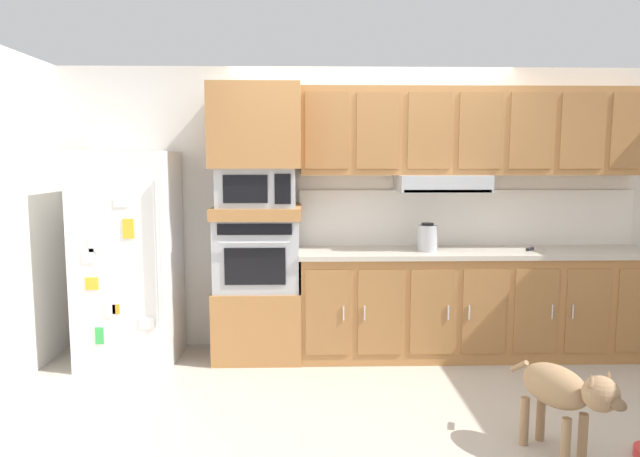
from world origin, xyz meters
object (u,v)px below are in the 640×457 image
object	(u,v)px
refrigerator	(129,257)
built_in_oven	(258,253)
screwdriver	(531,249)
dog	(564,391)
microwave	(257,187)
electric_kettle	(427,238)

from	to	relation	value
refrigerator	built_in_oven	world-z (taller)	refrigerator
refrigerator	built_in_oven	bearing A→B (deg)	3.63
screwdriver	built_in_oven	bearing A→B (deg)	178.80
refrigerator	dog	bearing A→B (deg)	-30.51
refrigerator	dog	size ratio (longest dim) A/B	2.36
refrigerator	microwave	size ratio (longest dim) A/B	2.73
built_in_oven	electric_kettle	world-z (taller)	built_in_oven
refrigerator	electric_kettle	world-z (taller)	refrigerator
microwave	electric_kettle	bearing A→B (deg)	-1.88
microwave	screwdriver	distance (m)	2.39
refrigerator	screwdriver	distance (m)	3.40
electric_kettle	refrigerator	bearing A→B (deg)	-179.53
microwave	built_in_oven	bearing A→B (deg)	179.23
microwave	dog	size ratio (longest dim) A/B	0.86
built_in_oven	screwdriver	size ratio (longest dim) A/B	4.15
refrigerator	microwave	distance (m)	1.22
built_in_oven	screwdriver	bearing A→B (deg)	-1.20
built_in_oven	dog	bearing A→B (deg)	-44.00
refrigerator	dog	distance (m)	3.42
refrigerator	electric_kettle	xyz separation A→B (m)	(2.51, 0.02, 0.15)
microwave	screwdriver	size ratio (longest dim) A/B	3.82
microwave	dog	distance (m)	2.78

